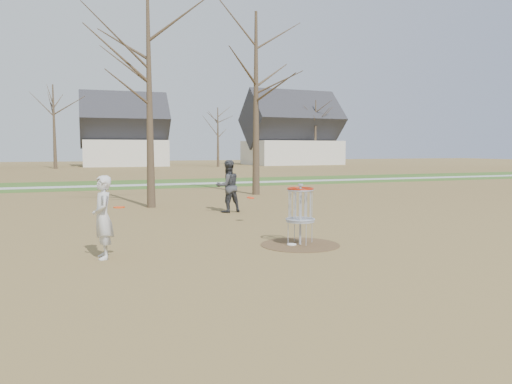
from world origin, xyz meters
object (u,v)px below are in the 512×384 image
disc_grounded (292,244)px  disc_golf_basket (300,205)px  player_standing (103,217)px  player_throwing (228,186)px

disc_grounded → disc_golf_basket: bearing=-8.3°
player_standing → disc_golf_basket: size_ratio=1.23×
player_throwing → disc_grounded: bearing=76.7°
player_standing → disc_golf_basket: bearing=84.7°
player_throwing → disc_golf_basket: player_throwing is taller
player_throwing → disc_grounded: size_ratio=8.12×
player_throwing → disc_grounded: player_throwing is taller
player_throwing → disc_grounded: 6.19m
disc_grounded → disc_golf_basket: 0.92m
player_standing → player_throwing: size_ratio=0.93×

